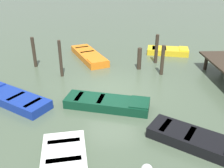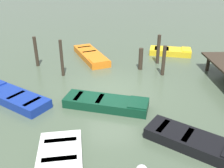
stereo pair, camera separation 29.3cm
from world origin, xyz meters
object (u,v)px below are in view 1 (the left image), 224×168
(rowboat_blue, at_px, (12,98))
(rowboat_black, at_px, (198,140))
(rowboat_orange, at_px, (89,56))
(rowboat_dark_green, at_px, (108,103))
(mooring_piling_far_right, at_px, (162,60))
(rowboat_yellow, at_px, (168,51))
(mooring_piling_center, at_px, (61,59))
(mooring_piling_mid_right, at_px, (34,52))
(mooring_piling_mid_left, at_px, (156,49))
(mooring_piling_near_left, at_px, (139,59))

(rowboat_blue, distance_m, rowboat_black, 8.11)
(rowboat_orange, distance_m, rowboat_dark_green, 6.48)
(rowboat_orange, xyz_separation_m, mooring_piling_far_right, (3.01, 4.16, 0.65))
(rowboat_black, bearing_deg, rowboat_orange, 150.23)
(rowboat_yellow, height_order, rowboat_black, same)
(rowboat_dark_green, bearing_deg, rowboat_yellow, 73.09)
(rowboat_dark_green, bearing_deg, mooring_piling_center, 140.43)
(rowboat_orange, bearing_deg, rowboat_dark_green, -12.63)
(rowboat_dark_green, xyz_separation_m, mooring_piling_mid_right, (-5.23, -4.15, 0.71))
(rowboat_dark_green, bearing_deg, mooring_piling_mid_left, 74.25)
(mooring_piling_center, bearing_deg, mooring_piling_mid_left, 106.28)
(rowboat_blue, relative_size, mooring_piling_mid_right, 2.09)
(rowboat_yellow, bearing_deg, rowboat_blue, -130.80)
(rowboat_orange, distance_m, mooring_piling_mid_left, 4.49)
(rowboat_black, bearing_deg, mooring_piling_center, 167.49)
(rowboat_dark_green, height_order, mooring_piling_mid_left, mooring_piling_mid_left)
(mooring_piling_mid_left, bearing_deg, rowboat_yellow, 142.52)
(mooring_piling_center, bearing_deg, mooring_piling_far_right, 87.98)
(rowboat_yellow, relative_size, mooring_piling_mid_left, 1.65)
(rowboat_blue, distance_m, mooring_piling_center, 3.51)
(rowboat_yellow, bearing_deg, mooring_piling_center, -139.53)
(rowboat_black, bearing_deg, rowboat_yellow, 117.43)
(rowboat_orange, height_order, mooring_piling_near_left, mooring_piling_near_left)
(mooring_piling_mid_left, xyz_separation_m, mooring_piling_far_right, (1.89, -0.12, -0.06))
(rowboat_yellow, bearing_deg, rowboat_dark_green, -109.17)
(rowboat_yellow, relative_size, mooring_piling_center, 1.47)
(rowboat_yellow, xyz_separation_m, rowboat_black, (9.80, -1.82, -0.00))
(rowboat_blue, bearing_deg, mooring_piling_mid_left, -113.76)
(rowboat_orange, distance_m, rowboat_black, 9.96)
(mooring_piling_mid_left, height_order, mooring_piling_center, mooring_piling_center)
(mooring_piling_far_right, relative_size, mooring_piling_mid_right, 0.93)
(rowboat_blue, bearing_deg, rowboat_yellow, -109.45)
(mooring_piling_far_right, bearing_deg, mooring_piling_mid_right, -103.70)
(mooring_piling_center, xyz_separation_m, mooring_piling_mid_right, (-1.62, -1.79, -0.11))
(mooring_piling_mid_left, height_order, mooring_piling_near_left, mooring_piling_mid_left)
(rowboat_orange, distance_m, mooring_piling_mid_right, 3.58)
(mooring_piling_center, bearing_deg, rowboat_orange, 151.72)
(rowboat_yellow, distance_m, rowboat_black, 9.97)
(rowboat_orange, height_order, rowboat_yellow, same)
(rowboat_orange, bearing_deg, rowboat_black, 2.07)
(rowboat_blue, relative_size, mooring_piling_far_right, 2.24)
(rowboat_blue, bearing_deg, mooring_piling_near_left, -115.45)
(rowboat_orange, xyz_separation_m, rowboat_yellow, (-0.59, 5.60, 0.00))
(rowboat_blue, height_order, rowboat_black, same)
(rowboat_black, relative_size, mooring_piling_center, 1.59)
(rowboat_yellow, bearing_deg, mooring_piling_mid_left, -112.58)
(mooring_piling_mid_left, relative_size, mooring_piling_far_right, 1.07)
(rowboat_black, bearing_deg, mooring_piling_mid_right, 169.35)
(mooring_piling_near_left, bearing_deg, mooring_piling_far_right, 51.15)
(rowboat_dark_green, relative_size, mooring_piling_center, 1.84)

